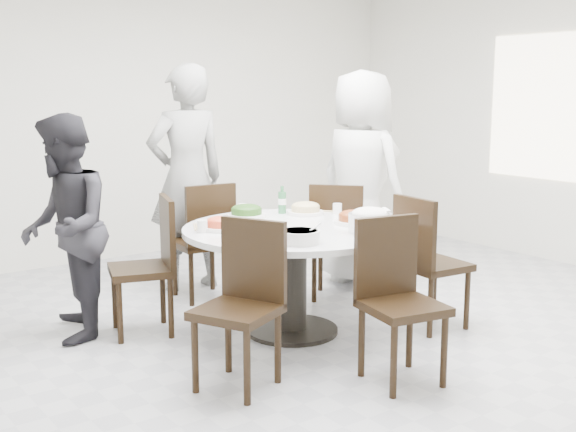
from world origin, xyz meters
TOP-DOWN VIEW (x-y plane):
  - floor at (0.00, 0.00)m, footprint 6.00×6.00m
  - wall_back at (0.00, 3.00)m, footprint 6.00×0.01m
  - dining_table at (-0.35, 0.14)m, footprint 1.50×1.50m
  - chair_ne at (0.46, 0.60)m, footprint 0.59×0.59m
  - chair_n at (-0.43, 1.25)m, footprint 0.46×0.46m
  - chair_nw at (-1.19, 0.75)m, footprint 0.53×0.53m
  - chair_sw at (-1.17, -0.43)m, footprint 0.56×0.56m
  - chair_s at (-0.35, -0.93)m, footprint 0.49×0.49m
  - chair_se at (0.53, -0.36)m, footprint 0.46×0.46m
  - diner_right at (0.89, 0.81)m, footprint 0.68×0.96m
  - diner_middle at (-0.37, 1.58)m, footprint 0.72×0.50m
  - diner_left at (-1.64, 0.96)m, footprint 0.80×0.90m
  - dish_greens at (-0.39, 0.63)m, footprint 0.29×0.29m
  - dish_pale at (0.03, 0.48)m, footprint 0.27×0.27m
  - dish_orange at (-0.80, 0.34)m, footprint 0.24×0.24m
  - dish_redbrown at (0.07, -0.03)m, footprint 0.28×0.28m
  - dish_tofu at (-0.82, -0.07)m, footprint 0.27×0.27m
  - rice_bowl at (-0.04, -0.30)m, footprint 0.29×0.29m
  - soup_bowl at (-0.62, -0.29)m, footprint 0.26×0.26m
  - beverage_bottle at (-0.08, 0.62)m, footprint 0.06×0.06m
  - tea_cups at (-0.38, 0.73)m, footprint 0.07×0.07m
  - chopsticks at (-0.37, 0.83)m, footprint 0.24×0.04m

SIDE VIEW (x-z plane):
  - floor at x=0.00m, z-range -0.01..0.01m
  - dining_table at x=-0.35m, z-range 0.00..0.75m
  - chair_ne at x=0.46m, z-range 0.00..0.95m
  - chair_n at x=-0.43m, z-range 0.00..0.95m
  - chair_nw at x=-1.19m, z-range 0.00..0.95m
  - chair_sw at x=-1.17m, z-range 0.00..0.95m
  - chair_s at x=-0.35m, z-range 0.00..0.95m
  - chair_se at x=0.53m, z-range 0.00..0.95m
  - chopsticks at x=-0.37m, z-range 0.75..0.76m
  - diner_left at x=-1.64m, z-range 0.00..1.53m
  - dish_orange at x=-0.80m, z-range 0.75..0.82m
  - dish_redbrown at x=0.07m, z-range 0.75..0.82m
  - dish_tofu at x=-0.82m, z-range 0.75..0.82m
  - dish_pale at x=0.03m, z-range 0.75..0.82m
  - dish_greens at x=-0.39m, z-range 0.75..0.82m
  - soup_bowl at x=-0.62m, z-range 0.75..0.83m
  - tea_cups at x=-0.38m, z-range 0.75..0.83m
  - rice_bowl at x=-0.04m, z-range 0.75..0.87m
  - beverage_bottle at x=-0.08m, z-range 0.75..0.96m
  - diner_right at x=0.89m, z-range 0.00..1.84m
  - diner_middle at x=-0.37m, z-range 0.00..1.88m
  - wall_back at x=0.00m, z-range 0.00..2.80m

